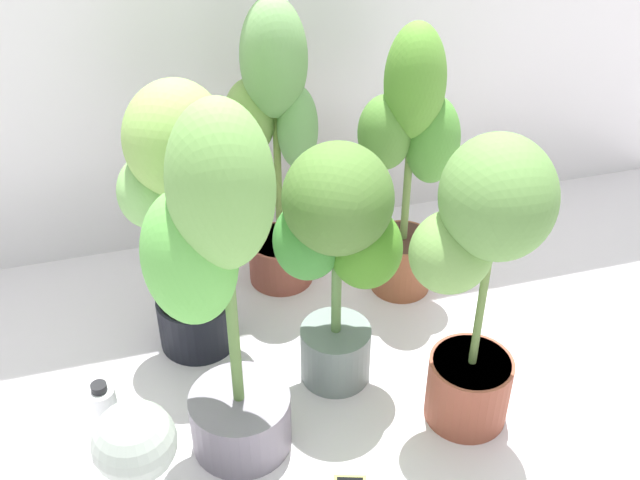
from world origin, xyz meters
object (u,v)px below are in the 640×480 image
potted_plant_back_right (410,151)px  potted_plant_center (338,242)px  potted_plant_back_center (274,134)px  floor_fan (137,453)px  potted_plant_back_left (185,203)px  nutrient_bottle (105,415)px  potted_plant_front_right (480,263)px  potted_plant_front_left (216,273)px

potted_plant_back_right → potted_plant_center: bearing=-134.0°
potted_plant_back_center → floor_fan: potted_plant_back_center is taller
potted_plant_back_left → potted_plant_back_center: size_ratio=0.89×
nutrient_bottle → potted_plant_back_right: bearing=22.9°
potted_plant_back_left → potted_plant_back_right: bearing=7.7°
potted_plant_front_right → nutrient_bottle: bearing=170.1°
potted_plant_front_right → floor_fan: bearing=-171.8°
potted_plant_back_left → nutrient_bottle: (-0.28, -0.31, -0.40)m
potted_plant_center → potted_plant_front_right: 0.36m
potted_plant_back_left → potted_plant_back_right: potted_plant_back_right is taller
potted_plant_back_left → nutrient_bottle: 0.58m
floor_fan → potted_plant_back_left: bearing=37.4°
potted_plant_back_left → potted_plant_back_center: (0.29, 0.24, 0.04)m
floor_fan → potted_plant_front_right: bearing=-24.8°
potted_plant_front_right → potted_plant_front_left: potted_plant_front_left is taller
potted_plant_center → floor_fan: 0.69m
potted_plant_back_left → nutrient_bottle: bearing=-132.5°
potted_plant_back_center → potted_plant_back_right: potted_plant_back_center is taller
floor_fan → potted_plant_center: bearing=-0.8°
potted_plant_center → potted_plant_back_right: size_ratio=0.83×
potted_plant_back_center → floor_fan: (-0.50, -0.82, -0.28)m
potted_plant_back_center → floor_fan: size_ratio=2.45×
potted_plant_front_left → nutrient_bottle: bearing=164.4°
potted_plant_back_left → potted_plant_front_left: (0.02, -0.39, 0.06)m
potted_plant_back_center → nutrient_bottle: size_ratio=4.53×
potted_plant_back_center → potted_plant_back_right: bearing=-21.7°
potted_plant_center → nutrient_bottle: (-0.63, -0.07, -0.37)m
potted_plant_center → potted_plant_back_right: potted_plant_back_right is taller
potted_plant_back_left → potted_plant_back_center: potted_plant_back_center is taller
potted_plant_back_left → floor_fan: size_ratio=2.18×
potted_plant_back_left → potted_plant_front_right: bearing=-36.9°
potted_plant_front_left → potted_plant_back_right: 0.80m
potted_plant_front_right → floor_fan: (-0.83, -0.12, -0.25)m
potted_plant_front_left → potted_plant_back_right: potted_plant_front_left is taller
potted_plant_front_right → potted_plant_front_left: bearing=173.1°
potted_plant_front_left → potted_plant_back_right: (0.64, 0.48, -0.06)m
potted_plant_back_left → potted_plant_front_right: potted_plant_front_right is taller
potted_plant_back_right → floor_fan: size_ratio=2.31×
potted_plant_center → floor_fan: bearing=-147.8°
potted_plant_front_left → potted_plant_back_center: potted_plant_front_left is taller
potted_plant_front_right → nutrient_bottle: size_ratio=4.04×
potted_plant_back_center → floor_fan: bearing=-121.4°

